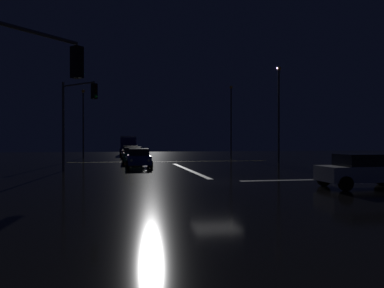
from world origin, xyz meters
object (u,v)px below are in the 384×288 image
(sedan_green, at_px, (133,155))
(streetlamp_right_near, at_px, (279,108))
(sedan_blue, at_px, (139,158))
(sedan_orange, at_px, (134,153))
(sedan_red, at_px, (132,151))
(sedan_gray, at_px, (129,152))
(box_truck, at_px, (128,144))
(streetlamp_left_far, at_px, (83,118))
(sedan_white_crossing, at_px, (364,170))
(traffic_signal_sw, at_px, (15,78))
(traffic_signal_nw, at_px, (76,109))
(streetlamp_right_far, at_px, (231,116))

(sedan_green, distance_m, streetlamp_right_near, 14.90)
(sedan_blue, relative_size, sedan_green, 1.00)
(sedan_blue, distance_m, streetlamp_right_near, 14.59)
(sedan_orange, xyz_separation_m, sedan_red, (0.05, 11.51, 0.00))
(sedan_gray, bearing_deg, box_truck, 90.02)
(sedan_orange, bearing_deg, sedan_green, -93.08)
(sedan_red, relative_size, streetlamp_left_far, 0.49)
(box_truck, distance_m, sedan_white_crossing, 47.23)
(traffic_signal_sw, distance_m, traffic_signal_nw, 16.17)
(sedan_green, xyz_separation_m, sedan_orange, (0.36, 6.69, 0.00))
(sedan_green, height_order, streetlamp_right_near, streetlamp_right_near)
(box_truck, xyz_separation_m, streetlamp_right_near, (13.93, -27.94, 3.69))
(traffic_signal_sw, xyz_separation_m, streetlamp_right_far, (17.86, 38.36, 1.71))
(sedan_red, distance_m, streetlamp_right_near, 25.55)
(streetlamp_right_near, bearing_deg, sedan_blue, -167.34)
(sedan_blue, height_order, sedan_red, same)
(sedan_orange, height_order, box_truck, box_truck)
(sedan_white_crossing, relative_size, streetlamp_left_far, 0.49)
(sedan_gray, bearing_deg, streetlamp_right_far, 1.69)
(box_truck, bearing_deg, sedan_green, -89.82)
(sedan_blue, distance_m, sedan_gray, 18.63)
(sedan_green, xyz_separation_m, streetlamp_right_near, (13.85, -3.03, 4.60))
(sedan_orange, xyz_separation_m, sedan_white_crossing, (9.71, -27.90, 0.00))
(sedan_gray, distance_m, streetlamp_right_far, 14.75)
(streetlamp_right_far, relative_size, streetlamp_right_near, 1.05)
(sedan_blue, distance_m, traffic_signal_sw, 20.05)
(box_truck, height_order, streetlamp_right_far, streetlamp_right_far)
(sedan_red, relative_size, traffic_signal_nw, 0.67)
(streetlamp_right_far, relative_size, streetlamp_left_far, 1.12)
(sedan_gray, relative_size, box_truck, 0.52)
(sedan_blue, height_order, traffic_signal_nw, traffic_signal_nw)
(box_truck, relative_size, streetlamp_left_far, 0.93)
(sedan_orange, relative_size, streetlamp_right_near, 0.46)
(traffic_signal_sw, relative_size, traffic_signal_nw, 0.88)
(sedan_orange, bearing_deg, streetlamp_right_near, -35.78)
(sedan_orange, height_order, streetlamp_left_far, streetlamp_left_far)
(sedan_gray, bearing_deg, streetlamp_left_far, 176.01)
(streetlamp_right_far, bearing_deg, sedan_gray, -178.31)
(sedan_red, height_order, streetlamp_left_far, streetlamp_left_far)
(sedan_green, height_order, sedan_orange, same)
(sedan_green, bearing_deg, sedan_red, 88.70)
(sedan_blue, relative_size, box_truck, 0.52)
(traffic_signal_sw, relative_size, streetlamp_right_near, 0.61)
(sedan_orange, xyz_separation_m, traffic_signal_sw, (-4.37, -32.08, 3.15))
(sedan_white_crossing, xyz_separation_m, traffic_signal_sw, (-14.08, -4.18, 3.15))
(sedan_orange, bearing_deg, traffic_signal_nw, -106.16)
(sedan_green, xyz_separation_m, traffic_signal_sw, (-4.01, -25.38, 3.15))
(sedan_green, relative_size, streetlamp_left_far, 0.49)
(sedan_red, relative_size, sedan_white_crossing, 1.00)
(sedan_orange, distance_m, streetlamp_left_far, 9.90)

